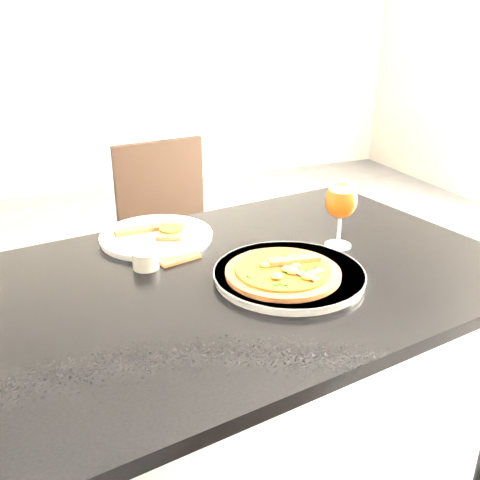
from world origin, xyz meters
name	(u,v)px	position (x,y,z in m)	size (l,w,h in m)	color
ground	(252,447)	(0.00, 0.00, 0.00)	(6.00, 6.00, 0.00)	#4F4F51
dining_table	(248,305)	(-0.10, -0.21, 0.66)	(1.31, 0.98, 0.75)	black
chair_far	(174,240)	(-0.05, 0.69, 0.46)	(0.44, 0.44, 0.84)	black
plate_main	(289,275)	(-0.04, -0.28, 0.76)	(0.33, 0.33, 0.02)	white
pizza	(283,271)	(-0.06, -0.29, 0.78)	(0.25, 0.25, 0.03)	brown
plate_second	(157,236)	(-0.25, 0.05, 0.76)	(0.29, 0.29, 0.02)	white
crust_scraps	(161,231)	(-0.24, 0.05, 0.77)	(0.19, 0.12, 0.01)	brown
loose_crust	(181,260)	(-0.23, -0.11, 0.75)	(0.10, 0.02, 0.01)	brown
sauce_cup	(146,259)	(-0.32, -0.11, 0.77)	(0.06, 0.06, 0.04)	#B8B5A6
beer_glass	(341,201)	(0.16, -0.17, 0.87)	(0.08, 0.08, 0.17)	silver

